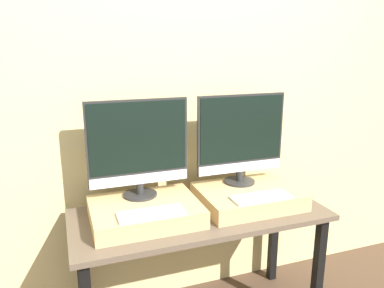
% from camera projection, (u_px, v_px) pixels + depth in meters
% --- Properties ---
extents(wall_back, '(8.00, 0.04, 2.60)m').
position_uv_depth(wall_back, '(179.00, 101.00, 2.29)').
color(wall_back, '#DBC684').
rests_on(wall_back, ground_plane).
extents(workbench, '(1.42, 0.60, 0.73)m').
position_uv_depth(workbench, '(200.00, 227.00, 2.12)').
color(workbench, brown).
rests_on(workbench, ground_plane).
extents(wooden_riser_left, '(0.57, 0.44, 0.09)m').
position_uv_depth(wooden_riser_left, '(145.00, 212.00, 1.99)').
color(wooden_riser_left, tan).
rests_on(wooden_riser_left, workbench).
extents(monitor_left, '(0.55, 0.19, 0.54)m').
position_uv_depth(monitor_left, '(138.00, 146.00, 2.01)').
color(monitor_left, '#282828').
rests_on(monitor_left, wooden_riser_left).
extents(keyboard_left, '(0.33, 0.13, 0.01)m').
position_uv_depth(keyboard_left, '(151.00, 213.00, 1.85)').
color(keyboard_left, silver).
rests_on(keyboard_left, wooden_riser_left).
extents(wooden_riser_right, '(0.57, 0.44, 0.09)m').
position_uv_depth(wooden_riser_right, '(248.00, 196.00, 2.20)').
color(wooden_riser_right, tan).
rests_on(wooden_riser_right, workbench).
extents(monitor_right, '(0.55, 0.19, 0.54)m').
position_uv_depth(monitor_right, '(241.00, 137.00, 2.22)').
color(monitor_right, '#282828').
rests_on(monitor_right, wooden_riser_right).
extents(keyboard_right, '(0.33, 0.13, 0.01)m').
position_uv_depth(keyboard_right, '(261.00, 197.00, 2.05)').
color(keyboard_right, silver).
rests_on(keyboard_right, wooden_riser_right).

